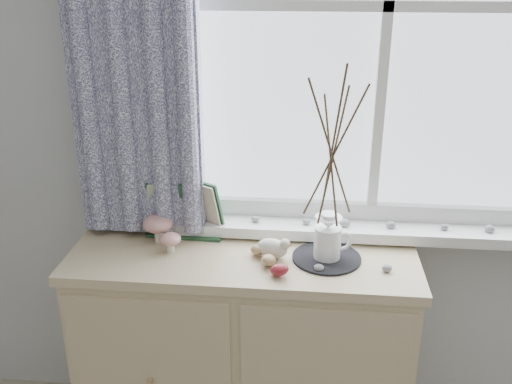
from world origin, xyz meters
TOP-DOWN VIEW (x-y plane):
  - sideboard at (-0.15, 1.75)m, footprint 1.20×0.45m
  - botanical_book at (-0.38, 1.85)m, footprint 0.32×0.14m
  - toadstool_cluster at (-0.44, 1.79)m, footprint 0.15×0.16m
  - wooden_eggs at (-0.06, 1.67)m, footprint 0.13×0.17m
  - songbird_figurine at (-0.05, 1.73)m, footprint 0.16×0.10m
  - crocheted_doily at (0.14, 1.74)m, footprint 0.23×0.23m
  - twig_pitcher at (0.14, 1.74)m, footprint 0.32×0.32m
  - sideboard_pebbles at (0.15, 1.75)m, footprint 0.33×0.23m

SIDE VIEW (x-z plane):
  - sideboard at x=-0.15m, z-range 0.00..0.85m
  - crocheted_doily at x=0.14m, z-range 0.85..0.86m
  - sideboard_pebbles at x=0.15m, z-range 0.85..0.87m
  - wooden_eggs at x=-0.06m, z-range 0.84..0.91m
  - songbird_figurine at x=-0.05m, z-range 0.85..0.93m
  - toadstool_cluster at x=-0.44m, z-range 0.86..0.96m
  - botanical_book at x=-0.38m, z-range 0.85..1.07m
  - twig_pitcher at x=0.14m, z-range 0.90..1.58m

